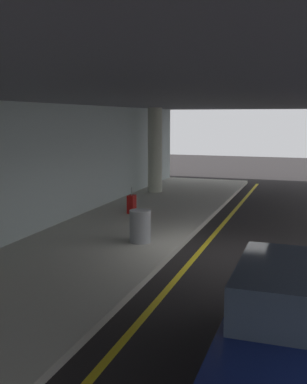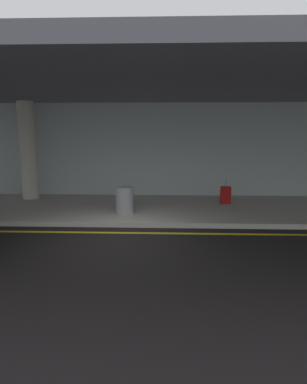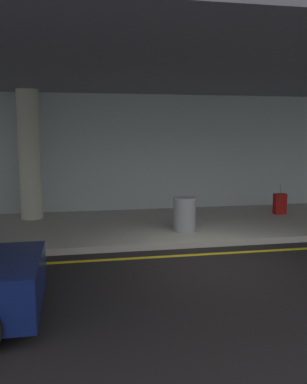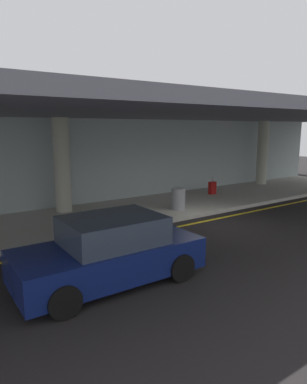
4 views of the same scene
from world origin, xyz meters
The scene contains 8 objects.
ground_plane centered at (0.00, 0.00, 0.00)m, with size 60.00×60.00×0.00m, color black.
sidewalk centered at (0.00, 3.10, 0.07)m, with size 26.00×4.20×0.15m, color #B7B4A7.
lane_stripe_yellow centered at (0.00, 0.49, 0.00)m, with size 26.00×0.14×0.01m, color yellow.
support_column_far_left centered at (-4.00, 4.38, 1.97)m, with size 0.62×0.62×3.65m, color #BBBBA7.
ceiling_overhang centered at (0.00, 2.60, 3.95)m, with size 28.00×13.20×0.30m, color slate.
terminal_back_wall centered at (0.00, 5.35, 1.90)m, with size 26.00×0.30×3.80m, color #A9B8B7.
suitcase_upright_primary centered at (3.35, 3.65, 0.46)m, with size 0.36×0.22×0.90m.
trash_bin_steel centered at (-0.07, 2.06, 0.57)m, with size 0.56×0.56×0.85m, color gray.
Camera 2 is at (1.24, -8.38, 2.77)m, focal length 31.89 mm.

